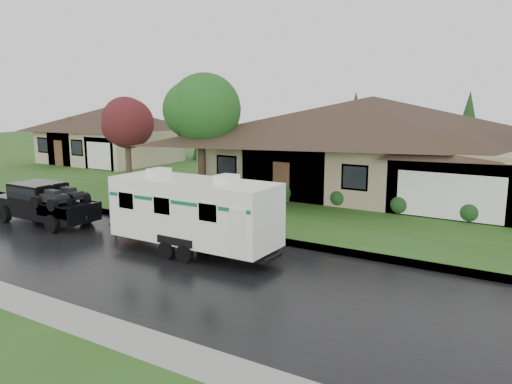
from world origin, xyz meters
TOP-DOWN VIEW (x-y plane):
  - ground at (0.00, 0.00)m, footprint 140.00×140.00m
  - road at (0.00, -2.00)m, footprint 140.00×8.00m
  - curb at (0.00, 2.25)m, footprint 140.00×0.50m
  - lawn at (0.00, 15.00)m, footprint 140.00×26.00m
  - house_main at (2.29, 13.84)m, footprint 19.44×10.80m
  - house_far at (-21.78, 15.85)m, footprint 10.80×8.64m
  - tree_left_green at (-5.28, 7.26)m, footprint 4.08×4.08m
  - tree_red at (-12.43, 8.75)m, footprint 3.30×3.30m
  - shrub_row at (2.00, 9.30)m, footprint 13.60×1.00m
  - pickup_truck at (-8.45, -0.51)m, footprint 5.47×2.08m
  - travel_trailer at (0.35, -0.51)m, footprint 6.74×2.37m

SIDE VIEW (x-z plane):
  - ground at x=0.00m, z-range 0.00..0.00m
  - road at x=0.00m, z-range 0.00..0.01m
  - curb at x=0.00m, z-range 0.00..0.15m
  - lawn at x=0.00m, z-range 0.00..0.15m
  - shrub_row at x=2.00m, z-range 0.15..1.15m
  - pickup_truck at x=-8.45m, z-range 0.07..1.89m
  - travel_trailer at x=0.35m, z-range 0.09..3.12m
  - house_far at x=-21.78m, z-range 0.07..5.87m
  - house_main at x=2.29m, z-range 0.14..7.04m
  - tree_red at x=-12.43m, z-range 1.21..6.67m
  - tree_left_green at x=-5.28m, z-range 1.46..8.21m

